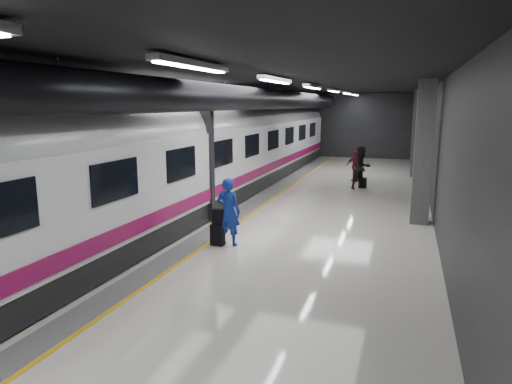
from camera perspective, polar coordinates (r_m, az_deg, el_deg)
The scene contains 9 objects.
ground at distance 14.24m, azimuth 1.13°, elevation -4.34°, with size 40.00×40.00×0.00m, color silver.
platform_hall at distance 14.74m, azimuth 1.23°, elevation 10.10°, with size 10.02×40.02×4.51m.
train at distance 15.12m, azimuth -10.71°, elevation 4.36°, with size 3.05×38.00×4.05m.
traveler_main at distance 12.22m, azimuth -3.47°, elevation -2.48°, with size 0.67×0.44×1.84m, color blue.
suitcase_main at distance 12.38m, azimuth -4.82°, elevation -5.33°, with size 0.36×0.23×0.58m, color black.
shoulder_bag at distance 12.27m, azimuth -4.76°, elevation -3.09°, with size 0.30×0.16×0.41m, color black.
traveler_far_a at distance 20.91m, azimuth 13.07°, elevation 2.98°, with size 0.94×0.73×1.93m, color black.
traveler_far_b at distance 23.05m, azimuth 12.33°, elevation 3.23°, with size 0.90×0.37×1.53m, color maroon.
suitcase_far at distance 21.48m, azimuth 13.25°, elevation 1.18°, with size 0.30×0.20×0.45m, color black.
Camera 1 is at (4.07, -13.12, 3.74)m, focal length 32.00 mm.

